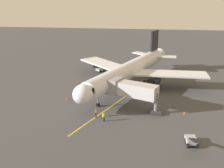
# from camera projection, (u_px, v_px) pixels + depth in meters

# --- Properties ---
(ground_plane) EXTENTS (220.00, 220.00, 0.00)m
(ground_plane) POSITION_uv_depth(u_px,v_px,m) (137.00, 85.00, 63.41)
(ground_plane) COLOR #424244
(apron_lead_in_line) EXTENTS (15.33, 37.13, 0.01)m
(apron_lead_in_line) POSITION_uv_depth(u_px,v_px,m) (127.00, 96.00, 56.93)
(apron_lead_in_line) COLOR yellow
(apron_lead_in_line) RESTS_ON ground
(airplane) EXTENTS (32.25, 38.55, 11.50)m
(airplane) POSITION_uv_depth(u_px,v_px,m) (130.00, 70.00, 61.50)
(airplane) COLOR silver
(airplane) RESTS_ON ground
(jet_bridge) EXTENTS (11.23, 6.61, 5.40)m
(jet_bridge) POSITION_uv_depth(u_px,v_px,m) (129.00, 89.00, 49.79)
(jet_bridge) COLOR #B7B7BC
(jet_bridge) RESTS_ON ground
(ground_crew_marshaller) EXTENTS (0.47, 0.45, 1.71)m
(ground_crew_marshaller) POSITION_uv_depth(u_px,v_px,m) (104.00, 117.00, 45.08)
(ground_crew_marshaller) COLOR #23232D
(ground_crew_marshaller) RESTS_ON ground
(ground_crew_wing_walker) EXTENTS (0.33, 0.44, 1.71)m
(ground_crew_wing_walker) POSITION_uv_depth(u_px,v_px,m) (96.00, 113.00, 46.65)
(ground_crew_wing_walker) COLOR #23232D
(ground_crew_wing_walker) RESTS_ON ground
(belt_loader_near_nose) EXTENTS (1.70, 4.65, 2.32)m
(belt_loader_near_nose) POSITION_uv_depth(u_px,v_px,m) (192.00, 140.00, 38.11)
(belt_loader_near_nose) COLOR #9E9EA3
(belt_loader_near_nose) RESTS_ON ground
(tug_portside) EXTENTS (2.55, 2.74, 1.50)m
(tug_portside) POSITION_uv_depth(u_px,v_px,m) (100.00, 69.00, 74.57)
(tug_portside) COLOR #9E9EA3
(tug_portside) RESTS_ON ground
(belt_loader_starboard_side) EXTENTS (1.61, 4.61, 2.32)m
(belt_loader_starboard_side) POSITION_uv_depth(u_px,v_px,m) (97.00, 64.00, 79.55)
(belt_loader_starboard_side) COLOR black
(belt_loader_starboard_side) RESTS_ON ground
(safety_cone_nose_left) EXTENTS (0.32, 0.32, 0.55)m
(safety_cone_nose_left) POSITION_uv_depth(u_px,v_px,m) (67.00, 98.00, 54.83)
(safety_cone_nose_left) COLOR #F2590F
(safety_cone_nose_left) RESTS_ON ground
(safety_cone_nose_right) EXTENTS (0.32, 0.32, 0.55)m
(safety_cone_nose_right) POSITION_uv_depth(u_px,v_px,m) (184.00, 113.00, 48.01)
(safety_cone_nose_right) COLOR #F2590F
(safety_cone_nose_right) RESTS_ON ground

